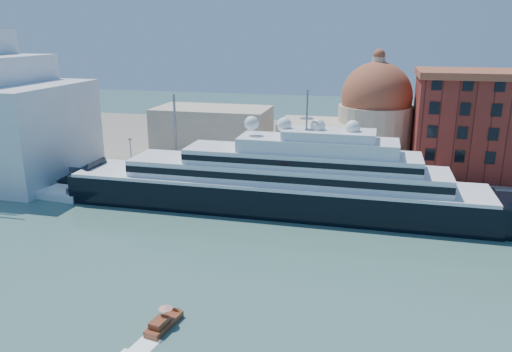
# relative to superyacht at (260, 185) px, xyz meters

# --- Properties ---
(ground) EXTENTS (400.00, 400.00, 0.00)m
(ground) POSITION_rel_superyacht_xyz_m (-1.34, -23.00, -4.72)
(ground) COLOR #396359
(ground) RESTS_ON ground
(quay) EXTENTS (180.00, 10.00, 2.50)m
(quay) POSITION_rel_superyacht_xyz_m (-1.34, 11.00, -3.47)
(quay) COLOR gray
(quay) RESTS_ON ground
(land) EXTENTS (260.00, 72.00, 2.00)m
(land) POSITION_rel_superyacht_xyz_m (-1.34, 52.00, -3.72)
(land) COLOR slate
(land) RESTS_ON ground
(quay_fence) EXTENTS (180.00, 0.10, 1.20)m
(quay_fence) POSITION_rel_superyacht_xyz_m (-1.34, 6.50, -1.62)
(quay_fence) COLOR slate
(quay_fence) RESTS_ON quay
(superyacht) EXTENTS (91.47, 12.68, 27.34)m
(superyacht) POSITION_rel_superyacht_xyz_m (0.00, 0.00, 0.00)
(superyacht) COLOR black
(superyacht) RESTS_ON ground
(service_barge) EXTENTS (13.27, 5.50, 2.91)m
(service_barge) POSITION_rel_superyacht_xyz_m (-43.05, -3.83, -3.88)
(service_barge) COLOR white
(service_barge) RESTS_ON ground
(water_taxi) EXTENTS (2.81, 5.93, 2.70)m
(water_taxi) POSITION_rel_superyacht_xyz_m (-1.59, -42.48, -4.07)
(water_taxi) COLOR #652D16
(water_taxi) RESTS_ON ground
(church) EXTENTS (66.00, 18.00, 25.50)m
(church) POSITION_rel_superyacht_xyz_m (5.05, 34.72, 6.19)
(church) COLOR beige
(church) RESTS_ON land
(lamp_posts) EXTENTS (120.80, 2.40, 18.00)m
(lamp_posts) POSITION_rel_superyacht_xyz_m (-14.00, 9.27, 5.12)
(lamp_posts) COLOR slate
(lamp_posts) RESTS_ON quay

